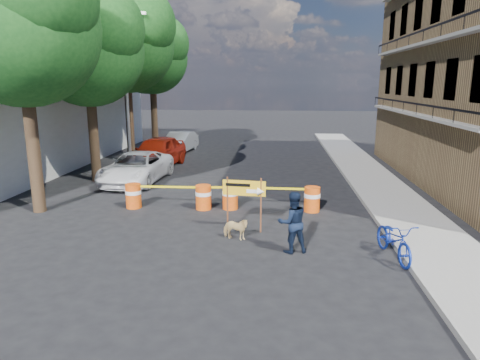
% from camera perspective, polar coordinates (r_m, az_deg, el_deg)
% --- Properties ---
extents(ground, '(120.00, 120.00, 0.00)m').
position_cam_1_polar(ground, '(13.05, -2.78, -7.52)').
color(ground, black).
rests_on(ground, ground).
extents(sidewalk_east, '(2.40, 40.00, 0.15)m').
position_cam_1_polar(sidewalk_east, '(19.19, 18.44, -1.26)').
color(sidewalk_east, gray).
rests_on(sidewalk_east, ground).
extents(white_building, '(8.00, 22.00, 6.00)m').
position_cam_1_polar(white_building, '(26.59, -28.86, 7.97)').
color(white_building, silver).
rests_on(white_building, ground).
extents(tree_near, '(5.46, 5.20, 9.15)m').
position_cam_1_polar(tree_near, '(16.54, -27.06, 17.85)').
color(tree_near, '#332316').
rests_on(tree_near, ground).
extents(tree_mid_a, '(5.25, 5.00, 8.68)m').
position_cam_1_polar(tree_mid_a, '(20.94, -19.55, 16.17)').
color(tree_mid_a, '#332316').
rests_on(tree_mid_a, ground).
extents(tree_mid_b, '(5.67, 5.40, 9.62)m').
position_cam_1_polar(tree_mid_b, '(25.63, -14.90, 17.32)').
color(tree_mid_b, '#332316').
rests_on(tree_mid_b, ground).
extents(tree_far, '(5.04, 4.80, 8.84)m').
position_cam_1_polar(tree_far, '(30.36, -11.58, 15.77)').
color(tree_far, '#332316').
rests_on(tree_far, ground).
extents(streetlamp, '(1.25, 0.18, 8.00)m').
position_cam_1_polar(streetlamp, '(22.92, -14.77, 12.04)').
color(streetlamp, gray).
rests_on(streetlamp, ground).
extents(barrel_far_left, '(0.58, 0.58, 0.90)m').
position_cam_1_polar(barrel_far_left, '(16.28, -14.03, -2.00)').
color(barrel_far_left, '#C7530B').
rests_on(barrel_far_left, ground).
extents(barrel_mid_left, '(0.58, 0.58, 0.90)m').
position_cam_1_polar(barrel_mid_left, '(15.67, -4.90, -2.23)').
color(barrel_mid_left, '#C7530B').
rests_on(barrel_mid_left, ground).
extents(barrel_mid_right, '(0.58, 0.58, 0.90)m').
position_cam_1_polar(barrel_mid_right, '(15.66, -1.31, -2.20)').
color(barrel_mid_right, '#C7530B').
rests_on(barrel_mid_right, ground).
extents(barrel_far_right, '(0.58, 0.58, 0.90)m').
position_cam_1_polar(barrel_far_right, '(15.56, 9.58, -2.48)').
color(barrel_far_right, '#C7530B').
rests_on(barrel_far_right, ground).
extents(detour_sign, '(1.33, 0.30, 1.72)m').
position_cam_1_polar(detour_sign, '(13.09, 1.24, -1.69)').
color(detour_sign, '#592D19').
rests_on(detour_sign, ground).
extents(pedestrian, '(0.98, 0.86, 1.70)m').
position_cam_1_polar(pedestrian, '(11.70, 7.00, -5.61)').
color(pedestrian, black).
rests_on(pedestrian, ground).
extents(bicycle, '(0.87, 1.15, 1.99)m').
position_cam_1_polar(bicycle, '(11.87, 20.03, -5.32)').
color(bicycle, '#1530AB').
rests_on(bicycle, ground).
extents(dog, '(0.87, 0.56, 0.68)m').
position_cam_1_polar(dog, '(12.66, -0.62, -6.50)').
color(dog, '#DDBF7F').
rests_on(dog, ground).
extents(suv_white, '(2.59, 5.10, 1.38)m').
position_cam_1_polar(suv_white, '(20.40, -13.65, 1.62)').
color(suv_white, white).
rests_on(suv_white, ground).
extents(sedan_red, '(2.53, 5.17, 1.70)m').
position_cam_1_polar(sedan_red, '(23.72, -10.97, 3.67)').
color(sedan_red, '#A21E0D').
rests_on(sedan_red, ground).
extents(sedan_silver, '(1.87, 4.24, 1.35)m').
position_cam_1_polar(sedan_silver, '(28.80, -8.04, 5.02)').
color(sedan_silver, '#B3B6BB').
rests_on(sedan_silver, ground).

